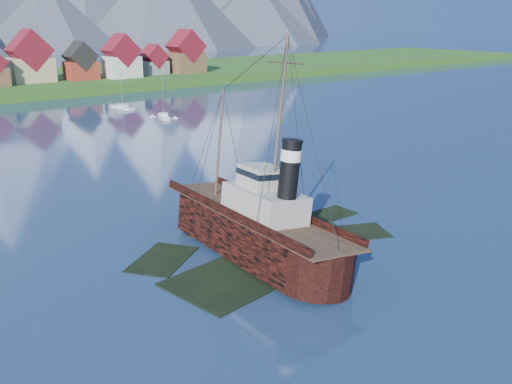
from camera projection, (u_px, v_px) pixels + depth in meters
ground at (265, 256)px, 60.63m from camera, size 1400.00×1400.00×0.00m
shoal at (265, 249)px, 63.39m from camera, size 31.71×21.24×1.14m
tugboat_wreck at (243, 224)px, 61.38m from camera, size 7.06×30.40×24.09m
sailboat_d at (164, 117)px, 141.51m from camera, size 4.52×8.03×10.69m
sailboat_e at (123, 108)px, 155.55m from camera, size 3.03×9.05×10.31m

